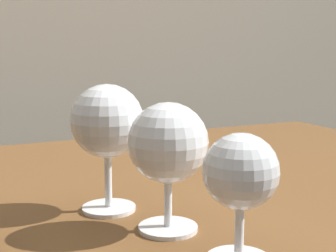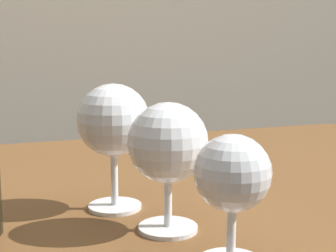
{
  "view_description": "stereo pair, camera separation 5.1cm",
  "coord_description": "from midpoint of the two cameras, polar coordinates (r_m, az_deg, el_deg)",
  "views": [
    {
      "loc": [
        -0.25,
        -0.65,
        0.96
      ],
      "look_at": [
        -0.03,
        -0.17,
        0.88
      ],
      "focal_mm": 52.53,
      "sensor_mm": 36.0,
      "label": 1
    },
    {
      "loc": [
        -0.2,
        -0.67,
        0.96
      ],
      "look_at": [
        -0.03,
        -0.17,
        0.88
      ],
      "focal_mm": 52.53,
      "sensor_mm": 36.0,
      "label": 2
    }
  ],
  "objects": [
    {
      "name": "wine_glass_rose",
      "position": [
        0.54,
        2.73,
        -2.25
      ],
      "size": [
        0.09,
        0.09,
        0.15
      ],
      "color": "white",
      "rests_on": "dining_table"
    },
    {
      "name": "wine_glass_merlot",
      "position": [
        0.46,
        11.08,
        -5.98
      ],
      "size": [
        0.07,
        0.07,
        0.13
      ],
      "color": "white",
      "rests_on": "dining_table"
    },
    {
      "name": "wine_glass_port",
      "position": [
        0.61,
        -3.98,
        0.35
      ],
      "size": [
        0.09,
        0.09,
        0.16
      ],
      "color": "white",
      "rests_on": "dining_table"
    }
  ]
}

